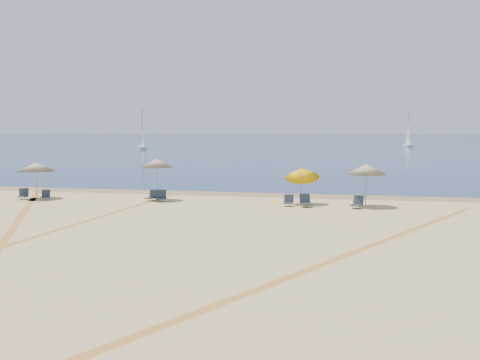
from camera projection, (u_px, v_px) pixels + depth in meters
The scene contains 17 objects.
ground at pixel (77, 299), 14.74m from camera, with size 160.00×160.00×0.00m, color tan.
ocean at pixel (346, 139), 233.83m from camera, with size 500.00×500.00×0.00m, color #0C2151.
wet_sand at pixel (253, 194), 38.11m from camera, with size 500.00×500.00×0.00m, color olive.
umbrella_1 at pixel (36, 167), 35.66m from camera, with size 2.30×2.30×2.32m.
umbrella_2 at pixel (157, 163), 34.85m from camera, with size 1.88×1.88×2.61m.
umbrella_3 at pixel (302, 173), 32.96m from camera, with size 1.99×2.07×2.39m.
umbrella_4 at pixel (366, 169), 31.96m from camera, with size 2.17×2.19×2.44m.
chair_1 at pixel (23, 194), 35.40m from camera, with size 0.75×0.81×0.67m.
chair_2 at pixel (46, 195), 35.16m from camera, with size 0.68×0.73×0.61m.
chair_3 at pixel (152, 196), 34.64m from camera, with size 0.72×0.78×0.66m.
chair_4 at pixel (161, 196), 34.24m from camera, with size 0.72×0.80×0.70m.
chair_5 at pixel (289, 201), 32.28m from camera, with size 0.54×0.63×0.64m.
chair_6 at pixel (306, 201), 31.90m from camera, with size 0.83×0.89×0.72m.
chair_7 at pixel (357, 203), 31.36m from camera, with size 0.79×0.84×0.70m.
sailboat_0 at pixel (142, 137), 120.33m from camera, with size 3.89×5.77×8.53m.
sailboat_1 at pixel (408, 137), 135.40m from camera, with size 2.18×5.50×7.98m.
tire_tracks at pixel (126, 231), 24.50m from camera, with size 54.23×43.46×0.00m.
Camera 1 is at (7.13, -13.20, 4.36)m, focal length 42.99 mm.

